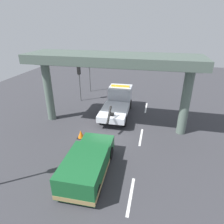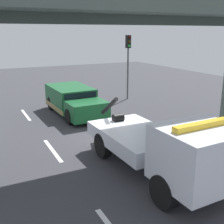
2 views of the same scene
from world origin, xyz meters
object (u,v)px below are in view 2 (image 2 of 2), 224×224
object	(u,v)px
tow_truck_white	(167,147)
traffic_cone_orange	(133,121)
towed_van_green	(74,101)
traffic_light_near	(128,53)

from	to	relation	value
tow_truck_white	traffic_cone_orange	bearing A→B (deg)	160.50
tow_truck_white	traffic_cone_orange	size ratio (longest dim) A/B	10.97
tow_truck_white	traffic_cone_orange	xyz separation A→B (m)	(-5.39, 1.91, -0.89)
towed_van_green	traffic_light_near	distance (m)	5.89
traffic_light_near	traffic_cone_orange	world-z (taller)	traffic_light_near
traffic_light_near	tow_truck_white	bearing A→B (deg)	-23.64
towed_van_green	tow_truck_white	bearing A→B (deg)	0.14
tow_truck_white	towed_van_green	xyz separation A→B (m)	(-9.23, -0.02, -0.42)
tow_truck_white	towed_van_green	bearing A→B (deg)	-179.86
tow_truck_white	traffic_light_near	bearing A→B (deg)	156.36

